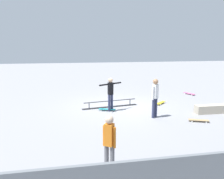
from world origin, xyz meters
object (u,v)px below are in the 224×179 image
at_px(skate_ledge, 218,109).
at_px(loose_skateboard_pink, 189,93).
at_px(loose_skateboard_natural, 199,120).
at_px(skateboard_main, 107,109).
at_px(bystander_white_shirt, 155,96).
at_px(skater_main, 111,92).
at_px(grind_rail, 110,104).
at_px(loose_skateboard_yellow, 161,103).
at_px(bystander_orange_shirt, 109,142).

xyz_separation_m(skate_ledge, loose_skateboard_pink, (-0.69, -3.85, -0.12)).
relative_size(loose_skateboard_natural, loose_skateboard_pink, 1.00).
bearing_deg(skate_ledge, skateboard_main, -13.85).
distance_m(skateboard_main, bystander_white_shirt, 2.46).
xyz_separation_m(skater_main, loose_skateboard_pink, (-5.56, -2.66, -0.85)).
relative_size(skater_main, loose_skateboard_pink, 1.96).
bearing_deg(grind_rail, loose_skateboard_yellow, 172.60).
relative_size(skateboard_main, loose_skateboard_pink, 1.01).
bearing_deg(loose_skateboard_pink, bystander_orange_shirt, 117.95).
bearing_deg(bystander_orange_shirt, skate_ledge, -109.21).
height_order(skateboard_main, loose_skateboard_natural, same).
bearing_deg(grind_rail, bystander_orange_shirt, 70.67).
bearing_deg(skate_ledge, bystander_orange_shirt, 35.09).
bearing_deg(skateboard_main, bystander_white_shirt, -18.05).
bearing_deg(bystander_orange_shirt, loose_skateboard_yellow, -86.60).
relative_size(skate_ledge, loose_skateboard_pink, 2.77).
distance_m(grind_rail, bystander_orange_shirt, 6.14).
height_order(skate_ledge, skateboard_main, skate_ledge).
height_order(skater_main, loose_skateboard_yellow, skater_main).
bearing_deg(loose_skateboard_yellow, skate_ledge, -86.31).
relative_size(skateboard_main, bystander_orange_shirt, 0.55).
height_order(skate_ledge, loose_skateboard_yellow, skate_ledge).
distance_m(skater_main, loose_skateboard_natural, 4.03).
bearing_deg(skate_ledge, grind_rail, -21.65).
relative_size(bystander_orange_shirt, loose_skateboard_yellow, 2.05).
relative_size(skate_ledge, loose_skateboard_yellow, 3.10).
height_order(grind_rail, skateboard_main, grind_rail).
height_order(skater_main, bystander_white_shirt, bystander_white_shirt).
bearing_deg(grind_rail, skate_ledge, 149.32).
xyz_separation_m(skate_ledge, skater_main, (4.87, -1.19, 0.73)).
bearing_deg(skater_main, loose_skateboard_natural, -63.16).
height_order(skateboard_main, bystander_orange_shirt, bystander_orange_shirt).
xyz_separation_m(bystander_orange_shirt, loose_skateboard_yellow, (-3.84, -6.08, -0.77)).
xyz_separation_m(bystander_white_shirt, loose_skateboard_yellow, (-1.17, -2.10, -0.88)).
relative_size(skater_main, bystander_white_shirt, 0.94).
height_order(skate_ledge, loose_skateboard_pink, skate_ledge).
bearing_deg(bystander_orange_shirt, skateboard_main, -63.09).
xyz_separation_m(loose_skateboard_pink, loose_skateboard_yellow, (2.70, 1.88, 0.00)).
bearing_deg(loose_skateboard_pink, grind_rail, 87.12).
distance_m(bystander_orange_shirt, loose_skateboard_yellow, 7.24).
xyz_separation_m(skateboard_main, loose_skateboard_natural, (-3.42, 2.25, 0.00)).
relative_size(skater_main, loose_skateboard_yellow, 2.19).
distance_m(skate_ledge, skateboard_main, 5.18).
bearing_deg(loose_skateboard_yellow, loose_skateboard_natural, -124.13).
bearing_deg(skateboard_main, skater_main, -0.18).
distance_m(skate_ledge, bystander_orange_shirt, 7.18).
relative_size(skate_ledge, skateboard_main, 2.74).
bearing_deg(loose_skateboard_pink, skateboard_main, 91.90).
bearing_deg(grind_rail, skateboard_main, 58.92).
relative_size(skate_ledge, bystander_orange_shirt, 1.51).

